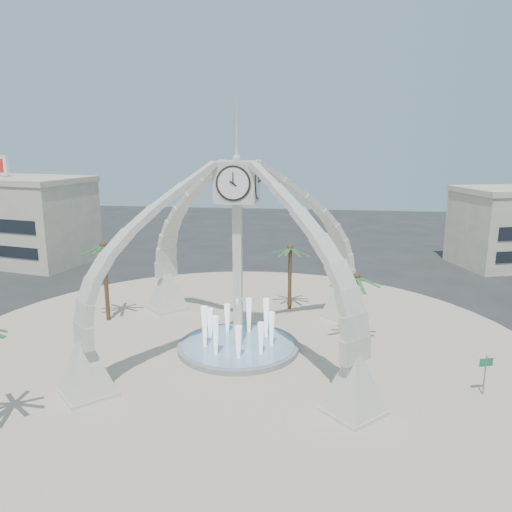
# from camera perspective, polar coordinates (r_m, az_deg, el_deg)

# --- Properties ---
(ground) EXTENTS (140.00, 140.00, 0.00)m
(ground) POSITION_cam_1_polar(r_m,az_deg,el_deg) (33.59, -2.03, -10.65)
(ground) COLOR #282828
(ground) RESTS_ON ground
(plaza) EXTENTS (40.00, 40.00, 0.06)m
(plaza) POSITION_cam_1_polar(r_m,az_deg,el_deg) (33.58, -2.03, -10.61)
(plaza) COLOR #C2AC90
(plaza) RESTS_ON ground
(clock_tower) EXTENTS (17.94, 17.94, 16.30)m
(clock_tower) POSITION_cam_1_polar(r_m,az_deg,el_deg) (31.55, -2.12, 0.20)
(clock_tower) COLOR silver
(clock_tower) RESTS_ON ground
(fountain) EXTENTS (8.00, 8.00, 3.62)m
(fountain) POSITION_cam_1_polar(r_m,az_deg,el_deg) (33.48, -2.03, -10.20)
(fountain) COLOR gray
(fountain) RESTS_ON ground
(palm_east) EXTENTS (4.00, 4.00, 5.40)m
(palm_east) POSITION_cam_1_polar(r_m,az_deg,el_deg) (33.54, 11.40, -2.43)
(palm_east) COLOR brown
(palm_east) RESTS_ON ground
(palm_west) EXTENTS (4.43, 4.43, 6.56)m
(palm_west) POSITION_cam_1_polar(r_m,az_deg,el_deg) (38.72, -17.03, 1.03)
(palm_west) COLOR brown
(palm_west) RESTS_ON ground
(palm_north) EXTENTS (3.90, 3.90, 5.77)m
(palm_north) POSITION_cam_1_polar(r_m,az_deg,el_deg) (39.93, 3.94, 0.85)
(palm_north) COLOR brown
(palm_north) RESTS_ON ground
(street_sign) EXTENTS (0.82, 0.27, 2.31)m
(street_sign) POSITION_cam_1_polar(r_m,az_deg,el_deg) (30.03, 24.76, -11.46)
(street_sign) COLOR slate
(street_sign) RESTS_ON ground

